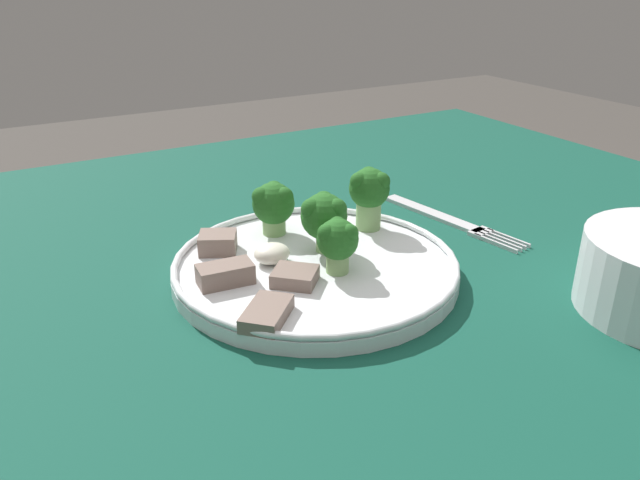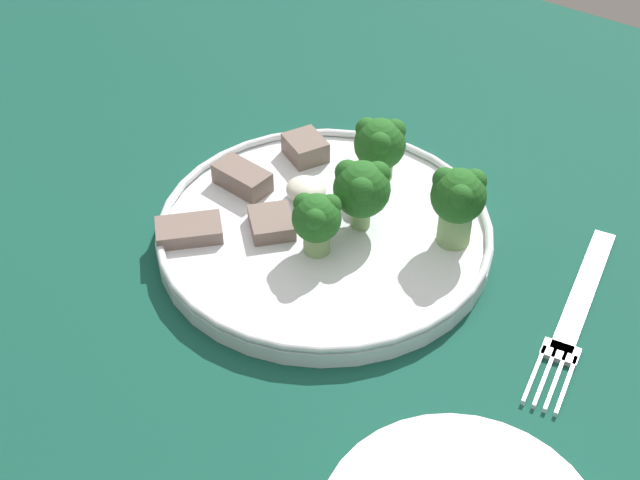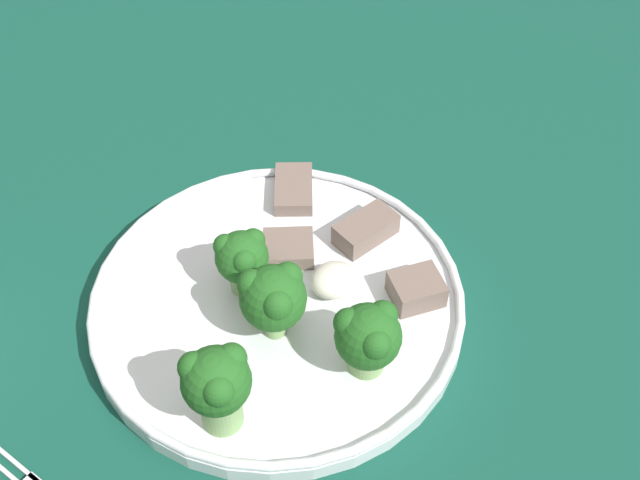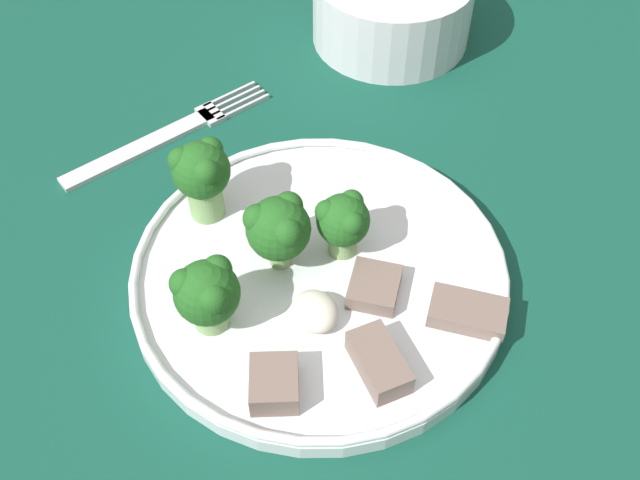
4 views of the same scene
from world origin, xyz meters
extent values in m
cube|color=#114738|center=(0.00, 0.00, 0.71)|extent=(1.16, 1.08, 0.03)
cylinder|color=brown|center=(-0.52, -0.48, 0.35)|extent=(0.06, 0.06, 0.69)
cylinder|color=white|center=(-0.03, -0.09, 0.73)|extent=(0.24, 0.24, 0.01)
torus|color=white|center=(-0.03, -0.09, 0.74)|extent=(0.24, 0.24, 0.01)
cube|color=silver|center=(-0.21, -0.15, 0.72)|extent=(0.04, 0.13, 0.00)
cube|color=silver|center=(-0.22, -0.09, 0.72)|extent=(0.03, 0.02, 0.00)
cube|color=silver|center=(-0.21, -0.06, 0.72)|extent=(0.01, 0.05, 0.00)
cube|color=silver|center=(-0.22, -0.06, 0.72)|extent=(0.01, 0.05, 0.00)
cube|color=silver|center=(-0.23, -0.06, 0.72)|extent=(0.01, 0.05, 0.00)
cube|color=silver|center=(-0.23, -0.06, 0.72)|extent=(0.01, 0.05, 0.00)
cylinder|color=#7FA866|center=(-0.03, -0.16, 0.74)|extent=(0.02, 0.02, 0.02)
sphere|color=#215B1E|center=(-0.03, -0.16, 0.76)|extent=(0.04, 0.04, 0.04)
sphere|color=#215B1E|center=(-0.02, -0.16, 0.77)|extent=(0.02, 0.02, 0.02)
sphere|color=#215B1E|center=(-0.04, -0.15, 0.77)|extent=(0.02, 0.02, 0.02)
sphere|color=#215B1E|center=(-0.03, -0.17, 0.77)|extent=(0.02, 0.02, 0.02)
cylinder|color=#7FA866|center=(-0.11, -0.13, 0.75)|extent=(0.02, 0.02, 0.03)
sphere|color=#215B1E|center=(-0.11, -0.13, 0.77)|extent=(0.04, 0.04, 0.04)
sphere|color=#215B1E|center=(-0.10, -0.13, 0.78)|extent=(0.02, 0.02, 0.02)
sphere|color=#215B1E|center=(-0.12, -0.12, 0.78)|extent=(0.02, 0.02, 0.02)
sphere|color=#215B1E|center=(-0.12, -0.14, 0.78)|extent=(0.02, 0.02, 0.02)
cylinder|color=#7FA866|center=(-0.04, -0.07, 0.74)|extent=(0.02, 0.02, 0.02)
sphere|color=#215B1E|center=(-0.04, -0.07, 0.76)|extent=(0.03, 0.03, 0.03)
sphere|color=#215B1E|center=(-0.03, -0.07, 0.77)|extent=(0.02, 0.02, 0.02)
sphere|color=#215B1E|center=(-0.05, -0.06, 0.77)|extent=(0.02, 0.02, 0.02)
sphere|color=#215B1E|center=(-0.05, -0.08, 0.77)|extent=(0.02, 0.02, 0.02)
cylinder|color=#7FA866|center=(-0.05, -0.11, 0.74)|extent=(0.01, 0.01, 0.02)
sphere|color=#215B1E|center=(-0.05, -0.11, 0.77)|extent=(0.04, 0.04, 0.04)
sphere|color=#215B1E|center=(-0.04, -0.11, 0.78)|extent=(0.02, 0.02, 0.02)
sphere|color=#215B1E|center=(-0.06, -0.10, 0.78)|extent=(0.02, 0.02, 0.02)
sphere|color=#215B1E|center=(-0.06, -0.12, 0.78)|extent=(0.02, 0.02, 0.02)
cube|color=#756056|center=(0.05, -0.09, 0.74)|extent=(0.05, 0.03, 0.02)
cube|color=#756056|center=(0.03, -0.15, 0.74)|extent=(0.04, 0.04, 0.02)
cube|color=#756056|center=(0.00, -0.07, 0.74)|extent=(0.05, 0.05, 0.01)
cube|color=#756056|center=(0.04, -0.03, 0.74)|extent=(0.05, 0.05, 0.01)
ellipsoid|color=silver|center=(0.00, -0.11, 0.74)|extent=(0.03, 0.03, 0.02)
camera|label=1|loc=(0.20, 0.33, 0.97)|focal=35.00mm
camera|label=2|loc=(-0.31, 0.32, 1.16)|focal=50.00mm
camera|label=3|loc=(-0.23, -0.32, 1.12)|focal=42.00mm
camera|label=4|loc=(0.23, -0.23, 1.12)|focal=42.00mm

